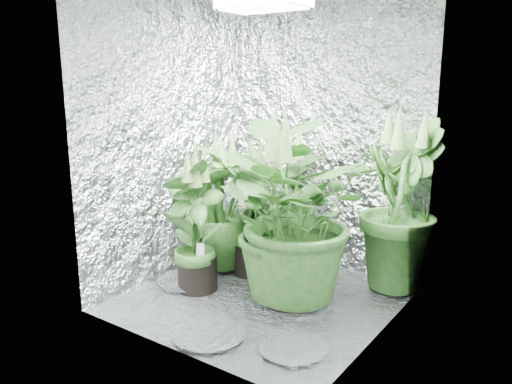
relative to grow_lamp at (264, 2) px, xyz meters
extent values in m
plane|color=silver|center=(0.00, 0.00, -1.83)|extent=(1.60, 1.60, 0.00)
cube|color=silver|center=(0.00, 0.80, -0.83)|extent=(1.60, 0.02, 2.00)
cube|color=silver|center=(0.00, -0.80, -0.83)|extent=(1.60, 0.02, 2.00)
cube|color=silver|center=(-0.80, 0.00, -0.83)|extent=(0.02, 1.60, 2.00)
cube|color=silver|center=(0.80, 0.00, -0.83)|extent=(0.02, 1.60, 2.00)
cube|color=gray|center=(0.00, 0.00, 0.00)|extent=(0.50, 0.30, 0.08)
cube|color=white|center=(0.00, 0.00, -0.04)|extent=(0.46, 0.26, 0.01)
cylinder|color=black|center=(-0.14, 0.48, -1.70)|extent=(0.29, 0.29, 0.26)
cylinder|color=#412813|center=(-0.14, 0.48, -1.58)|extent=(0.27, 0.27, 0.03)
imported|color=#144513|center=(-0.14, 0.48, -1.30)|extent=(0.91, 0.91, 0.98)
cone|color=#577D34|center=(-0.14, 0.48, -0.87)|extent=(0.09, 0.09, 0.26)
cylinder|color=black|center=(-0.31, 0.30, -1.71)|extent=(0.26, 0.26, 0.23)
cylinder|color=#412813|center=(-0.31, 0.30, -1.61)|extent=(0.24, 0.24, 0.03)
imported|color=#144513|center=(-0.31, 0.30, -1.36)|extent=(0.65, 0.65, 0.88)
cone|color=#577D34|center=(-0.31, 0.30, -0.97)|extent=(0.08, 0.08, 0.23)
cylinder|color=black|center=(0.64, 0.64, -1.69)|extent=(0.32, 0.32, 0.28)
cylinder|color=#412813|center=(0.64, 0.64, -1.56)|extent=(0.29, 0.29, 0.03)
imported|color=#144513|center=(0.64, 0.64, -1.23)|extent=(0.81, 0.81, 1.13)
cone|color=#577D34|center=(0.64, 0.64, -0.73)|extent=(0.10, 0.10, 0.28)
cylinder|color=black|center=(-0.56, 0.26, -1.69)|extent=(0.30, 0.30, 0.27)
cylinder|color=#412813|center=(-0.56, 0.26, -1.57)|extent=(0.28, 0.28, 0.03)
imported|color=#144513|center=(-0.56, 0.26, -1.33)|extent=(0.73, 0.73, 0.92)
cone|color=#577D34|center=(-0.56, 0.26, -0.94)|extent=(0.10, 0.10, 0.27)
cylinder|color=black|center=(0.17, 0.03, -1.69)|extent=(0.30, 0.30, 0.26)
cylinder|color=#412813|center=(0.17, 0.03, -1.58)|extent=(0.27, 0.27, 0.03)
imported|color=#144513|center=(0.17, 0.03, -1.24)|extent=(1.17, 1.17, 1.11)
cone|color=#577D34|center=(0.17, 0.03, -0.75)|extent=(0.10, 0.10, 0.26)
cylinder|color=black|center=(-0.43, -0.14, -1.71)|extent=(0.27, 0.27, 0.24)
cylinder|color=#412813|center=(-0.43, -0.14, -1.60)|extent=(0.24, 0.24, 0.03)
imported|color=#144513|center=(-0.43, -0.14, -1.35)|extent=(0.62, 0.62, 0.89)
cone|color=#577D34|center=(-0.43, -0.14, -0.96)|extent=(0.09, 0.09, 0.24)
cylinder|color=black|center=(0.63, 0.62, -1.79)|extent=(0.14, 0.14, 0.08)
cylinder|color=black|center=(0.63, 0.62, -1.63)|extent=(0.12, 0.12, 0.10)
cylinder|color=#4C4C51|center=(0.57, 0.61, -1.63)|extent=(0.07, 0.30, 0.30)
torus|color=#4C4C51|center=(0.57, 0.61, -1.63)|extent=(0.07, 0.31, 0.31)
cube|color=white|center=(-0.38, -0.17, -1.53)|extent=(0.06, 0.05, 0.09)
camera|label=1|loc=(1.70, -2.50, -0.44)|focal=35.00mm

